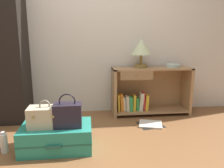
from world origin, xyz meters
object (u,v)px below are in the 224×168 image
table_lamp (141,49)px  open_book_on_floor (150,124)px  bookshelf (147,91)px  bowl (173,66)px  suitcase_large (57,137)px  bottle (4,143)px  handbag (68,115)px  train_case (45,117)px

table_lamp → open_book_on_floor: table_lamp is taller
bookshelf → table_lamp: 0.63m
bookshelf → bowl: bearing=-0.8°
suitcase_large → open_book_on_floor: size_ratio=2.02×
bowl → bottle: bearing=-155.1°
bowl → open_book_on_floor: bowl is taller
handbag → suitcase_large: bearing=161.7°
open_book_on_floor → table_lamp: bearing=95.0°
bookshelf → bottle: 1.96m
bookshelf → open_book_on_floor: bearing=-98.4°
bookshelf → table_lamp: table_lamp is taller
handbag → train_case: bearing=175.4°
bookshelf → bottle: size_ratio=5.26×
suitcase_large → bottle: bearing=-177.1°
train_case → handbag: size_ratio=0.97×
suitcase_large → handbag: bearing=-18.3°
train_case → handbag: bearing=-4.6°
train_case → suitcase_large: bearing=13.3°
train_case → bookshelf: bearing=36.8°
table_lamp → open_book_on_floor: size_ratio=1.15×
handbag → open_book_on_floor: handbag is taller
table_lamp → suitcase_large: size_ratio=0.57×
suitcase_large → train_case: size_ratio=2.18×
table_lamp → bowl: (0.47, -0.01, -0.25)m
handbag → bottle: handbag is taller
bookshelf → handbag: (-1.07, -0.98, 0.04)m
bottle → train_case: bearing=0.3°
table_lamp → train_case: size_ratio=1.24×
suitcase_large → handbag: size_ratio=2.11×
handbag → open_book_on_floor: bearing=27.9°
suitcase_large → bowl: bearing=30.9°
table_lamp → bottle: table_lamp is taller
train_case → bottle: (-0.41, -0.00, -0.25)m
handbag → open_book_on_floor: size_ratio=0.96×
bookshelf → suitcase_large: size_ratio=1.60×
open_book_on_floor → handbag: bearing=-152.1°
suitcase_large → bottle: size_ratio=3.28×
bowl → open_book_on_floor: bearing=-134.5°
bowl → open_book_on_floor: 0.94m
table_lamp → bottle: (-1.59, -0.96, -0.86)m
suitcase_large → train_case: train_case is taller
suitcase_large → handbag: handbag is taller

